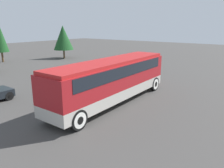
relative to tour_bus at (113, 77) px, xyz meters
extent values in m
plane|color=#423F3D|center=(-0.10, 0.00, -1.95)|extent=(120.00, 120.00, 0.00)
cube|color=#B7B2A8|center=(-0.10, 0.00, -1.08)|extent=(11.49, 2.47, 0.75)
cube|color=maroon|center=(-0.10, 0.00, 0.17)|extent=(11.49, 2.47, 1.75)
cube|color=black|center=(-0.10, 0.00, 0.60)|extent=(10.11, 2.51, 0.79)
cube|color=#B21E1E|center=(-0.10, 0.00, 1.15)|extent=(11.26, 2.28, 0.22)
cube|color=maroon|center=(5.50, 0.00, -0.08)|extent=(0.36, 2.37, 2.00)
cylinder|color=black|center=(4.70, -1.13, -1.36)|extent=(1.18, 0.28, 1.18)
cylinder|color=silver|center=(4.70, -1.13, -1.36)|extent=(0.92, 0.30, 0.92)
cylinder|color=black|center=(4.70, -1.13, -1.36)|extent=(0.45, 0.32, 0.45)
cylinder|color=black|center=(4.70, 1.13, -1.36)|extent=(1.18, 0.28, 1.18)
cylinder|color=silver|center=(4.70, 1.13, -1.36)|extent=(0.92, 0.30, 0.92)
cylinder|color=black|center=(4.70, 1.13, -1.36)|extent=(0.45, 0.32, 0.45)
cylinder|color=black|center=(-4.72, -1.13, -1.36)|extent=(1.18, 0.28, 1.18)
cylinder|color=silver|center=(-4.72, -1.13, -1.36)|extent=(0.92, 0.30, 0.92)
cylinder|color=black|center=(-4.72, -1.13, -1.36)|extent=(0.45, 0.32, 0.45)
cylinder|color=black|center=(-4.72, 1.13, -1.36)|extent=(1.18, 0.28, 1.18)
cylinder|color=silver|center=(-4.72, 1.13, -1.36)|extent=(0.92, 0.30, 0.92)
cylinder|color=black|center=(-4.72, 1.13, -1.36)|extent=(0.45, 0.32, 0.45)
cylinder|color=black|center=(-4.34, 6.73, -1.62)|extent=(0.67, 0.22, 0.67)
cylinder|color=black|center=(-4.34, 6.73, -1.62)|extent=(0.25, 0.26, 0.25)
cube|color=navy|center=(1.08, 5.03, -1.42)|extent=(4.48, 1.89, 0.56)
cube|color=black|center=(0.90, 5.03, -0.86)|extent=(2.33, 1.70, 0.56)
cylinder|color=black|center=(2.84, 4.17, -1.61)|extent=(0.68, 0.22, 0.68)
cylinder|color=black|center=(2.84, 4.17, -1.61)|extent=(0.26, 0.26, 0.26)
cylinder|color=black|center=(2.84, 5.88, -1.61)|extent=(0.68, 0.22, 0.68)
cylinder|color=black|center=(2.84, 5.88, -1.61)|extent=(0.26, 0.26, 0.26)
cylinder|color=black|center=(-0.69, 4.17, -1.61)|extent=(0.68, 0.22, 0.68)
cylinder|color=black|center=(-0.69, 4.17, -1.61)|extent=(0.26, 0.26, 0.26)
cylinder|color=black|center=(-0.69, 5.88, -1.61)|extent=(0.68, 0.22, 0.68)
cylinder|color=black|center=(-0.69, 5.88, -1.61)|extent=(0.26, 0.26, 0.26)
cube|color=#7A6B5B|center=(6.11, 8.14, -1.38)|extent=(4.51, 1.76, 0.67)
cube|color=black|center=(5.93, 8.14, -0.80)|extent=(2.34, 1.58, 0.50)
cylinder|color=black|center=(7.93, 7.35, -1.64)|extent=(0.62, 0.22, 0.62)
cylinder|color=black|center=(7.93, 7.35, -1.64)|extent=(0.24, 0.26, 0.24)
cylinder|color=black|center=(7.93, 8.93, -1.64)|extent=(0.62, 0.22, 0.62)
cylinder|color=black|center=(7.93, 8.93, -1.64)|extent=(0.24, 0.26, 0.24)
cylinder|color=black|center=(4.29, 7.35, -1.64)|extent=(0.62, 0.22, 0.62)
cylinder|color=black|center=(4.29, 7.35, -1.64)|extent=(0.24, 0.26, 0.24)
cylinder|color=black|center=(4.29, 8.93, -1.64)|extent=(0.62, 0.22, 0.62)
cylinder|color=black|center=(4.29, 8.93, -1.64)|extent=(0.24, 0.26, 0.24)
cylinder|color=brown|center=(13.27, 20.29, -1.20)|extent=(0.28, 0.28, 1.50)
cone|color=#19471E|center=(13.27, 20.29, 1.59)|extent=(3.36, 3.36, 4.09)
cylinder|color=brown|center=(4.79, 24.99, -1.16)|extent=(0.28, 0.28, 1.58)
cone|color=#19471E|center=(4.79, 24.99, 1.86)|extent=(2.22, 2.22, 4.46)
camera|label=1|loc=(-12.48, -9.14, 3.65)|focal=35.00mm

